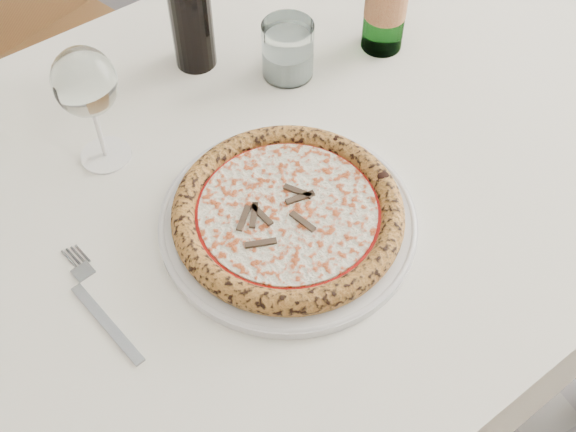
{
  "coord_description": "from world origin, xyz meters",
  "views": [
    {
      "loc": [
        -0.44,
        -0.55,
        1.52
      ],
      "look_at": [
        -0.16,
        -0.05,
        0.78
      ],
      "focal_mm": 45.0,
      "sensor_mm": 36.0,
      "label": 1
    }
  ],
  "objects_px": {
    "plate": "(288,221)",
    "wine_glass": "(85,85)",
    "dining_table": "(255,212)",
    "chair_far": "(41,32)",
    "pizza": "(288,213)",
    "wine_bottle": "(189,2)",
    "tumbler": "(288,53)"
  },
  "relations": [
    {
      "from": "dining_table",
      "to": "wine_bottle",
      "type": "xyz_separation_m",
      "value": [
        0.03,
        0.26,
        0.2
      ]
    },
    {
      "from": "plate",
      "to": "tumbler",
      "type": "height_order",
      "value": "tumbler"
    },
    {
      "from": "dining_table",
      "to": "plate",
      "type": "bearing_deg",
      "value": -90.0
    },
    {
      "from": "dining_table",
      "to": "plate",
      "type": "relative_size",
      "value": 4.79
    },
    {
      "from": "chair_far",
      "to": "wine_glass",
      "type": "xyz_separation_m",
      "value": [
        -0.04,
        -0.63,
        0.36
      ]
    },
    {
      "from": "wine_glass",
      "to": "pizza",
      "type": "bearing_deg",
      "value": -54.67
    },
    {
      "from": "wine_bottle",
      "to": "plate",
      "type": "bearing_deg",
      "value": -95.21
    },
    {
      "from": "dining_table",
      "to": "tumbler",
      "type": "height_order",
      "value": "tumbler"
    },
    {
      "from": "dining_table",
      "to": "chair_far",
      "type": "height_order",
      "value": "chair_far"
    },
    {
      "from": "tumbler",
      "to": "wine_bottle",
      "type": "height_order",
      "value": "wine_bottle"
    },
    {
      "from": "dining_table",
      "to": "tumbler",
      "type": "xyz_separation_m",
      "value": [
        0.15,
        0.16,
        0.12
      ]
    },
    {
      "from": "dining_table",
      "to": "tumbler",
      "type": "bearing_deg",
      "value": 48.07
    },
    {
      "from": "dining_table",
      "to": "pizza",
      "type": "distance_m",
      "value": 0.15
    },
    {
      "from": "plate",
      "to": "pizza",
      "type": "height_order",
      "value": "pizza"
    },
    {
      "from": "wine_glass",
      "to": "wine_bottle",
      "type": "bearing_deg",
      "value": 31.76
    },
    {
      "from": "pizza",
      "to": "wine_glass",
      "type": "distance_m",
      "value": 0.31
    },
    {
      "from": "dining_table",
      "to": "wine_bottle",
      "type": "distance_m",
      "value": 0.33
    },
    {
      "from": "dining_table",
      "to": "plate",
      "type": "distance_m",
      "value": 0.14
    },
    {
      "from": "wine_bottle",
      "to": "tumbler",
      "type": "bearing_deg",
      "value": -39.22
    },
    {
      "from": "wine_glass",
      "to": "tumbler",
      "type": "relative_size",
      "value": 2.1
    },
    {
      "from": "plate",
      "to": "wine_glass",
      "type": "bearing_deg",
      "value": 125.34
    },
    {
      "from": "chair_far",
      "to": "pizza",
      "type": "xyz_separation_m",
      "value": [
        0.13,
        -0.86,
        0.25
      ]
    },
    {
      "from": "pizza",
      "to": "wine_bottle",
      "type": "xyz_separation_m",
      "value": [
        0.03,
        0.36,
        0.09
      ]
    },
    {
      "from": "dining_table",
      "to": "pizza",
      "type": "relative_size",
      "value": 5.37
    },
    {
      "from": "pizza",
      "to": "wine_glass",
      "type": "height_order",
      "value": "wine_glass"
    },
    {
      "from": "wine_glass",
      "to": "tumbler",
      "type": "bearing_deg",
      "value": 5.37
    },
    {
      "from": "dining_table",
      "to": "chair_far",
      "type": "distance_m",
      "value": 0.79
    },
    {
      "from": "dining_table",
      "to": "pizza",
      "type": "xyz_separation_m",
      "value": [
        -0.0,
        -0.1,
        0.11
      ]
    },
    {
      "from": "wine_bottle",
      "to": "chair_far",
      "type": "bearing_deg",
      "value": 107.69
    },
    {
      "from": "dining_table",
      "to": "chair_far",
      "type": "bearing_deg",
      "value": 99.54
    },
    {
      "from": "chair_far",
      "to": "plate",
      "type": "relative_size",
      "value": 2.74
    },
    {
      "from": "pizza",
      "to": "wine_bottle",
      "type": "height_order",
      "value": "wine_bottle"
    }
  ]
}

